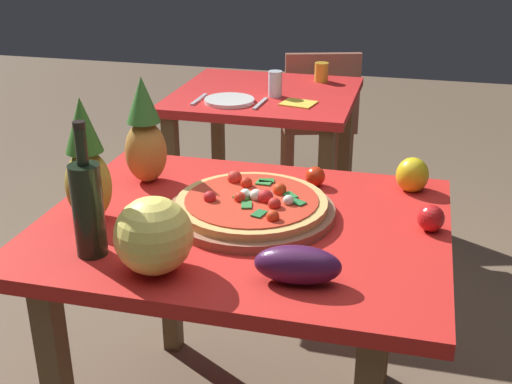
% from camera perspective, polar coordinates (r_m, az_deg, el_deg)
% --- Properties ---
extents(display_table, '(1.10, 0.88, 0.77)m').
position_cam_1_polar(display_table, '(1.86, -1.07, -5.29)').
color(display_table, brown).
rests_on(display_table, ground_plane).
extents(background_table, '(0.83, 0.79, 0.77)m').
position_cam_1_polar(background_table, '(3.14, 0.79, 6.32)').
color(background_table, brown).
rests_on(background_table, ground_plane).
extents(dining_chair, '(0.50, 0.50, 0.85)m').
position_cam_1_polar(dining_chair, '(3.74, 5.40, 6.59)').
color(dining_chair, '#8D5740').
rests_on(dining_chair, ground_plane).
extents(pizza_board, '(0.46, 0.46, 0.02)m').
position_cam_1_polar(pizza_board, '(1.84, -0.38, -1.67)').
color(pizza_board, '#8D5740').
rests_on(pizza_board, display_table).
extents(pizza, '(0.42, 0.42, 0.06)m').
position_cam_1_polar(pizza, '(1.83, -0.34, -0.87)').
color(pizza, tan).
rests_on(pizza, pizza_board).
extents(wine_bottle, '(0.08, 0.08, 0.34)m').
position_cam_1_polar(wine_bottle, '(1.64, -14.26, -1.24)').
color(wine_bottle, black).
rests_on(wine_bottle, display_table).
extents(pineapple_left, '(0.13, 0.13, 0.33)m').
position_cam_1_polar(pineapple_left, '(2.05, -9.54, 4.81)').
color(pineapple_left, '#B88037').
rests_on(pineapple_left, display_table).
extents(pineapple_right, '(0.12, 0.12, 0.34)m').
position_cam_1_polar(pineapple_right, '(1.82, -14.37, 2.16)').
color(pineapple_right, '#AB9832').
rests_on(pineapple_right, display_table).
extents(melon, '(0.19, 0.19, 0.19)m').
position_cam_1_polar(melon, '(1.55, -8.81, -3.74)').
color(melon, '#F0E063').
rests_on(melon, display_table).
extents(bell_pepper, '(0.10, 0.10, 0.11)m').
position_cam_1_polar(bell_pepper, '(2.04, 13.30, 1.44)').
color(bell_pepper, yellow).
rests_on(bell_pepper, display_table).
extents(eggplant, '(0.21, 0.11, 0.09)m').
position_cam_1_polar(eggplant, '(1.51, 3.61, -6.28)').
color(eggplant, '#451943').
rests_on(eggplant, display_table).
extents(tomato_beside_pepper, '(0.06, 0.06, 0.06)m').
position_cam_1_polar(tomato_beside_pepper, '(2.03, 5.11, 1.34)').
color(tomato_beside_pepper, red).
rests_on(tomato_beside_pepper, display_table).
extents(tomato_by_bottle, '(0.07, 0.07, 0.07)m').
position_cam_1_polar(tomato_by_bottle, '(1.80, 14.81, -2.18)').
color(tomato_by_bottle, red).
rests_on(tomato_by_bottle, display_table).
extents(drinking_glass_juice, '(0.07, 0.07, 0.09)m').
position_cam_1_polar(drinking_glass_juice, '(3.30, 5.65, 10.23)').
color(drinking_glass_juice, gold).
rests_on(drinking_glass_juice, background_table).
extents(drinking_glass_water, '(0.06, 0.06, 0.12)m').
position_cam_1_polar(drinking_glass_water, '(3.01, 1.66, 9.28)').
color(drinking_glass_water, silver).
rests_on(drinking_glass_water, background_table).
extents(dinner_plate, '(0.22, 0.22, 0.02)m').
position_cam_1_polar(dinner_plate, '(2.93, -2.31, 7.87)').
color(dinner_plate, white).
rests_on(dinner_plate, background_table).
extents(fork_utensil, '(0.02, 0.18, 0.01)m').
position_cam_1_polar(fork_utensil, '(2.97, -4.93, 7.95)').
color(fork_utensil, silver).
rests_on(fork_utensil, background_table).
extents(knife_utensil, '(0.03, 0.18, 0.01)m').
position_cam_1_polar(knife_utensil, '(2.89, 0.37, 7.62)').
color(knife_utensil, silver).
rests_on(knife_utensil, background_table).
extents(napkin_folded, '(0.16, 0.15, 0.01)m').
position_cam_1_polar(napkin_folded, '(2.91, 3.67, 7.62)').
color(napkin_folded, yellow).
rests_on(napkin_folded, background_table).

